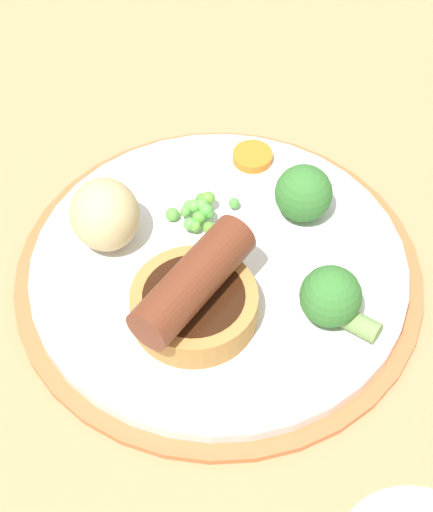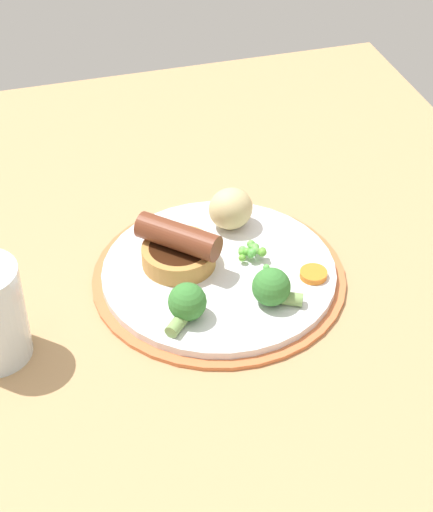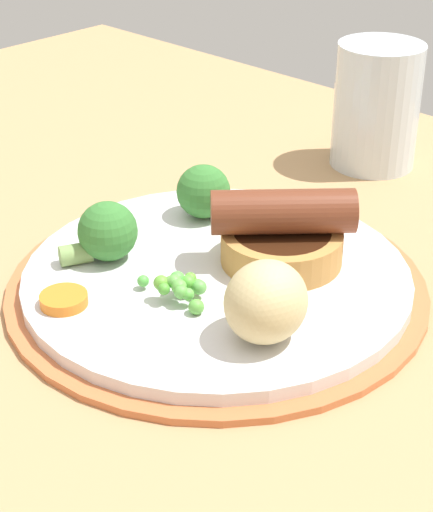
% 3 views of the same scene
% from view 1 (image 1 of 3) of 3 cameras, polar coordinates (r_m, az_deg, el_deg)
% --- Properties ---
extents(dining_table, '(1.10, 0.80, 0.03)m').
position_cam_1_polar(dining_table, '(0.62, 3.76, -1.08)').
color(dining_table, tan).
rests_on(dining_table, ground).
extents(dinner_plate, '(0.28, 0.28, 0.01)m').
position_cam_1_polar(dinner_plate, '(0.59, 0.16, -1.05)').
color(dinner_plate, '#CC6B3D').
rests_on(dinner_plate, dining_table).
extents(sausage_pudding, '(0.09, 0.09, 0.05)m').
position_cam_1_polar(sausage_pudding, '(0.54, -1.52, -2.74)').
color(sausage_pudding, '#BC8442').
rests_on(sausage_pudding, dinner_plate).
extents(pea_pile, '(0.05, 0.03, 0.02)m').
position_cam_1_polar(pea_pile, '(0.60, -1.21, 3.02)').
color(pea_pile, '#50A536').
rests_on(pea_pile, dinner_plate).
extents(broccoli_floret_near, '(0.04, 0.05, 0.04)m').
position_cam_1_polar(broccoli_floret_near, '(0.60, 5.85, 4.23)').
color(broccoli_floret_near, '#387A33').
rests_on(broccoli_floret_near, dinner_plate).
extents(broccoli_floret_far, '(0.05, 0.05, 0.04)m').
position_cam_1_polar(broccoli_floret_far, '(0.55, 7.75, -2.81)').
color(broccoli_floret_far, '#387A33').
rests_on(broccoli_floret_far, dinner_plate).
extents(potato_chunk_0, '(0.06, 0.06, 0.05)m').
position_cam_1_polar(potato_chunk_0, '(0.59, -7.46, 2.76)').
color(potato_chunk_0, '#CCB77F').
rests_on(potato_chunk_0, dinner_plate).
extents(carrot_slice_4, '(0.03, 0.03, 0.01)m').
position_cam_1_polar(carrot_slice_4, '(0.65, 2.25, 6.62)').
color(carrot_slice_4, orange).
rests_on(carrot_slice_4, dinner_plate).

